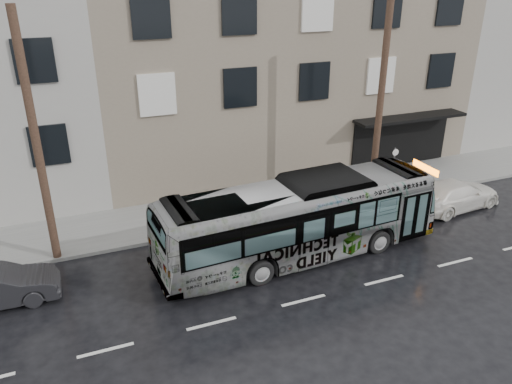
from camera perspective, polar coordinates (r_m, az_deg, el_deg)
ground at (r=18.93m, az=1.99°, el=-8.14°), size 120.00×120.00×0.00m
sidewalk at (r=22.90m, az=-2.95°, el=-1.93°), size 90.00×3.60×0.15m
building_taupe at (r=30.04m, az=1.08°, el=15.20°), size 20.00×12.00×11.00m
building_filler at (r=41.23m, az=27.26°, el=15.78°), size 18.00×12.00×12.00m
utility_pole_front at (r=22.85m, az=13.99°, el=9.56°), size 0.30×0.30×9.00m
utility_pole_rear at (r=18.75m, az=-23.81°, el=5.13°), size 0.30×0.30×9.00m
sign_post at (r=24.47m, az=15.34°, el=2.21°), size 0.06×0.06×2.40m
bus at (r=18.74m, az=4.94°, el=-3.16°), size 11.19×3.21×3.08m
white_sedan at (r=24.63m, az=21.82°, el=-0.27°), size 4.78×2.36×1.34m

